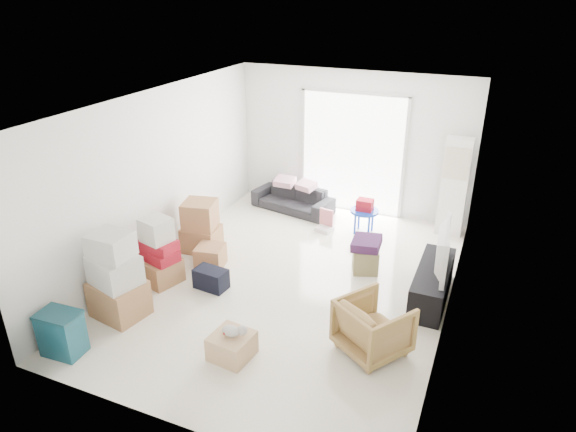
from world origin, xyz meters
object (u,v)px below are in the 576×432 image
(television, at_px, (435,264))
(kids_table, at_px, (365,209))
(wood_crate, at_px, (232,346))
(tv_console, at_px, (432,283))
(storage_bins, at_px, (62,333))
(ottoman, at_px, (365,260))
(sofa, at_px, (293,195))
(ac_tower, at_px, (454,187))
(armchair, at_px, (374,324))

(television, bearing_deg, kids_table, 35.26)
(television, height_order, wood_crate, television)
(tv_console, distance_m, storage_bins, 4.89)
(television, relative_size, ottoman, 2.94)
(ottoman, bearing_deg, television, -19.53)
(sofa, height_order, kids_table, kids_table)
(storage_bins, distance_m, ottoman, 4.37)
(sofa, bearing_deg, wood_crate, -65.23)
(storage_bins, distance_m, wood_crate, 2.04)
(ac_tower, height_order, television, ac_tower)
(sofa, height_order, armchair, armchair)
(ottoman, height_order, wood_crate, ottoman)
(tv_console, relative_size, kids_table, 2.29)
(armchair, xyz_separation_m, wood_crate, (-1.52, -0.77, -0.23))
(armchair, bearing_deg, ac_tower, -62.89)
(sofa, xyz_separation_m, storage_bins, (-0.88, -5.08, -0.03))
(sofa, bearing_deg, armchair, -43.13)
(storage_bins, xyz_separation_m, kids_table, (2.44, 4.64, 0.17))
(tv_console, height_order, television, television)
(wood_crate, bearing_deg, tv_console, 47.95)
(ac_tower, height_order, armchair, ac_tower)
(tv_console, bearing_deg, ac_tower, 91.26)
(ottoman, bearing_deg, sofa, 138.02)
(storage_bins, bearing_deg, ac_tower, 53.65)
(television, xyz_separation_m, kids_table, (-1.46, 1.69, -0.11))
(ac_tower, distance_m, television, 2.30)
(storage_bins, xyz_separation_m, wood_crate, (1.90, 0.73, -0.13))
(tv_console, bearing_deg, storage_bins, -142.90)
(ac_tower, xyz_separation_m, storage_bins, (-3.85, -5.23, -0.59))
(ac_tower, bearing_deg, wood_crate, -113.42)
(wood_crate, bearing_deg, armchair, 26.85)
(television, relative_size, kids_table, 1.75)
(ac_tower, relative_size, sofa, 1.09)
(ac_tower, xyz_separation_m, sofa, (-2.97, -0.15, -0.56))
(television, xyz_separation_m, wood_crate, (-2.00, -2.21, -0.41))
(ac_tower, xyz_separation_m, television, (0.05, -2.28, -0.32))
(television, height_order, ottoman, television)
(armchair, bearing_deg, sofa, -20.98)
(sofa, bearing_deg, television, -23.67)
(tv_console, distance_m, armchair, 1.53)
(tv_console, height_order, sofa, sofa)
(kids_table, bearing_deg, storage_bins, -117.76)
(tv_console, height_order, storage_bins, storage_bins)
(ottoman, relative_size, kids_table, 0.59)
(television, bearing_deg, wood_crate, 132.53)
(storage_bins, bearing_deg, television, 37.10)
(ottoman, bearing_deg, tv_console, -19.53)
(storage_bins, xyz_separation_m, ottoman, (2.83, 3.33, -0.10))
(sofa, xyz_separation_m, kids_table, (1.56, -0.44, 0.14))
(sofa, distance_m, storage_bins, 5.16)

